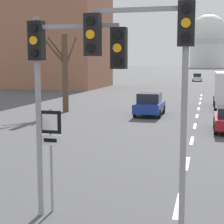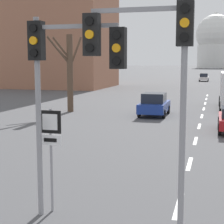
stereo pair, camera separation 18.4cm
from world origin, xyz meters
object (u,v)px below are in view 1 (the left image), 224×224
sedan_mid_centre (150,104)px  traffic_signal_centre_tall (152,57)px  sedan_near_right (197,77)px  traffic_signal_near_left (65,67)px  route_sign_post (51,142)px

sedan_mid_centre → traffic_signal_centre_tall: bearing=-81.3°
traffic_signal_centre_tall → sedan_mid_centre: size_ratio=1.28×
traffic_signal_centre_tall → sedan_near_right: bearing=90.7°
traffic_signal_near_left → route_sign_post: traffic_signal_near_left is taller
sedan_near_right → route_sign_post: bearing=-91.4°
traffic_signal_centre_tall → sedan_mid_centre: bearing=98.7°
traffic_signal_near_left → route_sign_post: bearing=153.4°
route_sign_post → sedan_near_right: bearing=88.6°
traffic_signal_near_left → sedan_near_right: (1.26, 71.54, -3.05)m
traffic_signal_centre_tall → sedan_near_right: 71.90m
traffic_signal_near_left → traffic_signal_centre_tall: 2.23m
sedan_near_right → sedan_mid_centre: size_ratio=1.06×
traffic_signal_near_left → sedan_near_right: traffic_signal_near_left is taller
traffic_signal_near_left → sedan_near_right: bearing=89.0°
traffic_signal_near_left → route_sign_post: 2.04m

